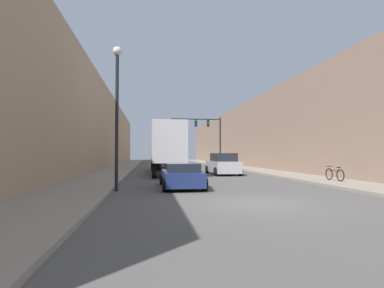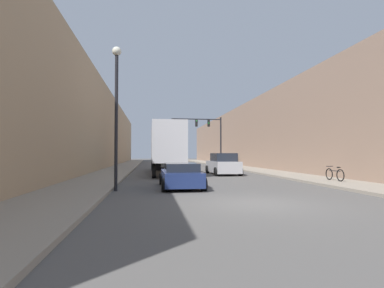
{
  "view_description": "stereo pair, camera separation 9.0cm",
  "coord_description": "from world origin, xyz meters",
  "px_view_note": "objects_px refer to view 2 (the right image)",
  "views": [
    {
      "loc": [
        -3.83,
        -10.21,
        1.77
      ],
      "look_at": [
        -0.71,
        11.47,
        2.48
      ],
      "focal_mm": 28.0,
      "sensor_mm": 36.0,
      "label": 1
    },
    {
      "loc": [
        -3.75,
        -10.23,
        1.77
      ],
      "look_at": [
        -0.71,
        11.47,
        2.48
      ],
      "focal_mm": 28.0,
      "sensor_mm": 36.0,
      "label": 2
    }
  ],
  "objects_px": {
    "semi_truck": "(165,147)",
    "street_lamp": "(116,98)",
    "suv_car": "(223,164)",
    "parked_bicycle": "(335,174)",
    "sedan_car": "(181,175)",
    "traffic_signal_gantry": "(208,131)"
  },
  "relations": [
    {
      "from": "sedan_car",
      "to": "traffic_signal_gantry",
      "type": "xyz_separation_m",
      "value": [
        5.79,
        22.41,
        4.05
      ]
    },
    {
      "from": "parked_bicycle",
      "to": "traffic_signal_gantry",
      "type": "bearing_deg",
      "value": 99.7
    },
    {
      "from": "traffic_signal_gantry",
      "to": "semi_truck",
      "type": "bearing_deg",
      "value": -118.96
    },
    {
      "from": "semi_truck",
      "to": "parked_bicycle",
      "type": "height_order",
      "value": "semi_truck"
    },
    {
      "from": "sedan_car",
      "to": "traffic_signal_gantry",
      "type": "distance_m",
      "value": 23.5
    },
    {
      "from": "street_lamp",
      "to": "parked_bicycle",
      "type": "distance_m",
      "value": 13.4
    },
    {
      "from": "suv_car",
      "to": "parked_bicycle",
      "type": "relative_size",
      "value": 2.68
    },
    {
      "from": "semi_truck",
      "to": "parked_bicycle",
      "type": "bearing_deg",
      "value": -47.29
    },
    {
      "from": "sedan_car",
      "to": "traffic_signal_gantry",
      "type": "bearing_deg",
      "value": 75.52
    },
    {
      "from": "suv_car",
      "to": "street_lamp",
      "type": "distance_m",
      "value": 13.4
    },
    {
      "from": "sedan_car",
      "to": "suv_car",
      "type": "bearing_deg",
      "value": 63.86
    },
    {
      "from": "sedan_car",
      "to": "suv_car",
      "type": "xyz_separation_m",
      "value": [
        4.56,
        9.29,
        0.23
      ]
    },
    {
      "from": "street_lamp",
      "to": "parked_bicycle",
      "type": "relative_size",
      "value": 3.8
    },
    {
      "from": "street_lamp",
      "to": "sedan_car",
      "type": "bearing_deg",
      "value": 17.74
    },
    {
      "from": "semi_truck",
      "to": "sedan_car",
      "type": "distance_m",
      "value": 11.68
    },
    {
      "from": "traffic_signal_gantry",
      "to": "street_lamp",
      "type": "relative_size",
      "value": 0.94
    },
    {
      "from": "traffic_signal_gantry",
      "to": "parked_bicycle",
      "type": "relative_size",
      "value": 3.58
    },
    {
      "from": "sedan_car",
      "to": "suv_car",
      "type": "relative_size",
      "value": 0.93
    },
    {
      "from": "semi_truck",
      "to": "traffic_signal_gantry",
      "type": "height_order",
      "value": "traffic_signal_gantry"
    },
    {
      "from": "street_lamp",
      "to": "parked_bicycle",
      "type": "bearing_deg",
      "value": 9.44
    },
    {
      "from": "semi_truck",
      "to": "street_lamp",
      "type": "relative_size",
      "value": 1.92
    },
    {
      "from": "street_lamp",
      "to": "suv_car",
      "type": "bearing_deg",
      "value": 53.02
    }
  ]
}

